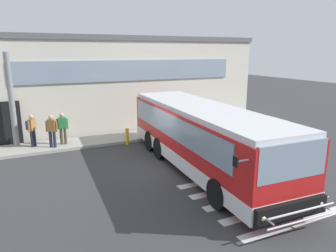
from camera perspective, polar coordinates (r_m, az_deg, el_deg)
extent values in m
cube|color=#353538|center=(13.69, -1.93, -7.38)|extent=(80.00, 90.00, 0.02)
cube|color=silver|center=(10.32, 23.20, -15.88)|extent=(4.40, 0.36, 0.01)
cube|color=silver|center=(10.85, 19.58, -14.04)|extent=(4.40, 0.36, 0.01)
cube|color=silver|center=(11.42, 16.36, -12.34)|extent=(4.40, 0.36, 0.01)
cube|color=silver|center=(12.03, 13.50, -10.77)|extent=(4.40, 0.36, 0.01)
cube|color=silver|center=(12.68, 10.94, -9.33)|extent=(4.40, 0.36, 0.01)
cube|color=beige|center=(24.37, -13.35, 8.22)|extent=(19.34, 12.00, 5.52)
cube|color=#56565B|center=(24.29, -13.73, 15.07)|extent=(19.54, 12.20, 0.30)
cube|color=black|center=(18.12, -28.24, 0.20)|extent=(1.80, 0.16, 2.40)
cube|color=gray|center=(18.74, -6.51, 10.18)|extent=(13.34, 0.10, 1.20)
cube|color=#9E9B93|center=(17.96, -8.01, -2.09)|extent=(23.34, 2.00, 0.15)
cylinder|color=slate|center=(17.33, -26.94, 4.24)|extent=(0.28, 0.28, 4.73)
cube|color=red|center=(13.03, 6.26, -1.92)|extent=(3.01, 10.25, 2.15)
cube|color=silver|center=(13.26, 6.17, -5.25)|extent=(3.05, 10.29, 0.55)
cube|color=silver|center=(12.77, 6.40, 3.17)|extent=(2.90, 10.04, 0.20)
cube|color=gray|center=(9.00, 22.00, -6.01)|extent=(2.35, 0.23, 1.05)
cube|color=gray|center=(13.81, 10.43, 0.97)|extent=(0.45, 8.94, 0.95)
cube|color=gray|center=(12.61, 0.50, -0.01)|extent=(0.45, 8.94, 0.95)
cube|color=black|center=(8.89, 22.20, -3.85)|extent=(2.15, 0.20, 0.28)
cube|color=black|center=(9.45, 21.79, -14.25)|extent=(2.46, 0.31, 0.52)
sphere|color=beige|center=(10.12, 26.24, -12.70)|extent=(0.18, 0.18, 0.18)
sphere|color=beige|center=(8.79, 17.00, -15.90)|extent=(0.18, 0.18, 0.18)
cylinder|color=#B7B7BF|center=(8.16, 13.52, -6.26)|extent=(0.40, 0.07, 0.05)
cube|color=black|center=(8.04, 12.36, -6.47)|extent=(0.05, 0.20, 0.28)
cylinder|color=black|center=(11.47, 19.44, -9.73)|extent=(0.35, 1.01, 1.00)
cylinder|color=black|center=(10.15, 9.25, -12.24)|extent=(0.35, 1.01, 1.00)
cylinder|color=black|center=(15.41, 6.66, -3.06)|extent=(0.35, 1.01, 1.00)
cylinder|color=black|center=(14.44, -1.53, -4.11)|extent=(0.35, 1.01, 1.00)
cylinder|color=black|center=(16.51, 4.47, -1.87)|extent=(0.35, 1.01, 1.00)
cylinder|color=black|center=(15.61, -3.25, -2.76)|extent=(0.35, 1.01, 1.00)
cylinder|color=#B7B7BF|center=(9.29, 23.36, -15.82)|extent=(2.25, 0.16, 0.06)
cylinder|color=#B7B7BF|center=(9.15, 23.54, -14.18)|extent=(2.25, 0.16, 0.06)
cylinder|color=#B7B7BF|center=(10.01, 26.61, -13.03)|extent=(0.07, 0.50, 0.05)
cylinder|color=#B7B7BF|center=(8.74, 17.82, -16.17)|extent=(0.07, 0.50, 0.05)
cylinder|color=#1E2338|center=(17.27, -23.43, -2.03)|extent=(0.15, 0.15, 0.85)
cylinder|color=#1E2338|center=(17.11, -23.82, -2.20)|extent=(0.15, 0.15, 0.85)
cube|color=#996633|center=(17.02, -23.85, 0.21)|extent=(0.41, 0.43, 0.58)
sphere|color=tan|center=(16.94, -23.99, 1.59)|extent=(0.23, 0.23, 0.23)
cylinder|color=#996633|center=(17.23, -23.34, 0.23)|extent=(0.09, 0.09, 0.55)
cylinder|color=#996633|center=(16.84, -24.34, -0.15)|extent=(0.09, 0.09, 0.55)
cube|color=navy|center=(17.13, -24.30, 0.17)|extent=(0.33, 0.35, 0.44)
cylinder|color=#1E2338|center=(16.64, -20.22, -2.30)|extent=(0.15, 0.15, 0.85)
cylinder|color=#1E2338|center=(16.71, -20.86, -2.29)|extent=(0.15, 0.15, 0.85)
cube|color=#996633|center=(16.50, -20.74, 0.10)|extent=(0.44, 0.36, 0.58)
sphere|color=tan|center=(16.42, -20.87, 1.52)|extent=(0.23, 0.23, 0.23)
cylinder|color=#996633|center=(16.43, -19.92, -0.07)|extent=(0.09, 0.09, 0.55)
cylinder|color=#996633|center=(16.61, -21.54, -0.07)|extent=(0.09, 0.09, 0.55)
cylinder|color=#4C4233|center=(17.04, -18.42, -1.79)|extent=(0.15, 0.15, 0.85)
cylinder|color=#4C4233|center=(17.07, -19.09, -1.82)|extent=(0.15, 0.15, 0.85)
cube|color=#338C4C|center=(16.89, -18.94, 0.54)|extent=(0.42, 0.30, 0.58)
sphere|color=tan|center=(16.80, -19.05, 1.93)|extent=(0.23, 0.23, 0.23)
cylinder|color=#338C4C|center=(16.87, -18.09, 0.41)|extent=(0.09, 0.09, 0.55)
cylinder|color=#338C4C|center=(16.93, -19.77, 0.33)|extent=(0.09, 0.09, 0.55)
cylinder|color=yellow|center=(16.69, -7.55, -1.95)|extent=(0.18, 0.18, 0.90)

